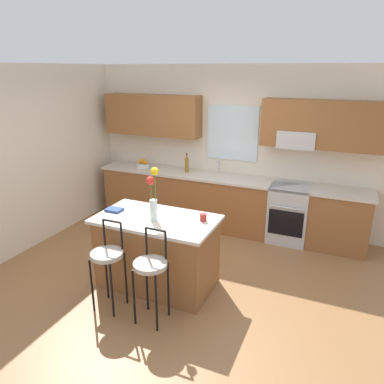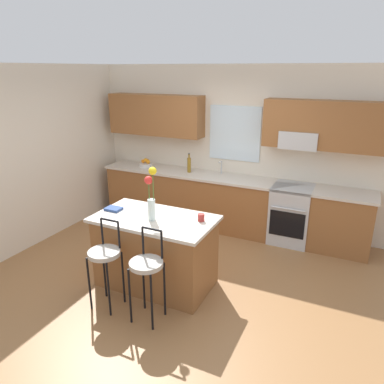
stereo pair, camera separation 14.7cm
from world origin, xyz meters
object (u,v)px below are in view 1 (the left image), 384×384
at_px(bar_stool_near, 108,258).
at_px(flower_vase, 153,195).
at_px(mug_ceramic, 203,217).
at_px(cookbook, 114,210).
at_px(kitchen_island, 157,252).
at_px(oven_range, 289,213).
at_px(bar_stool_middle, 151,268).
at_px(fruit_bowl_oranges, 143,164).
at_px(bottle_olive_oil, 187,165).

height_order(bar_stool_near, flower_vase, flower_vase).
distance_m(mug_ceramic, cookbook, 1.16).
bearing_deg(kitchen_island, bar_stool_near, -113.57).
distance_m(oven_range, bar_stool_middle, 2.80).
xyz_separation_m(mug_ceramic, cookbook, (-1.15, -0.16, -0.03)).
distance_m(bar_stool_near, mug_ceramic, 1.18).
height_order(oven_range, bar_stool_near, bar_stool_near).
bearing_deg(bar_stool_middle, bar_stool_near, 180.00).
bearing_deg(kitchen_island, fruit_bowl_oranges, 124.60).
height_order(bar_stool_middle, cookbook, bar_stool_middle).
bearing_deg(mug_ceramic, kitchen_island, -165.28).
bearing_deg(mug_ceramic, bar_stool_middle, -109.84).
distance_m(kitchen_island, bottle_olive_oil, 2.14).
bearing_deg(kitchen_island, bar_stool_middle, -66.43).
relative_size(oven_range, cookbook, 4.60).
relative_size(bar_stool_near, mug_ceramic, 11.58).
bearing_deg(oven_range, bottle_olive_oil, 179.21).
distance_m(kitchen_island, cookbook, 0.76).
xyz_separation_m(bar_stool_near, bottle_olive_oil, (-0.22, 2.62, 0.42)).
distance_m(bar_stool_middle, cookbook, 1.11).
height_order(oven_range, cookbook, cookbook).
relative_size(flower_vase, cookbook, 3.27).
bearing_deg(oven_range, bar_stool_near, -121.13).
distance_m(bar_stool_near, bottle_olive_oil, 2.67).
relative_size(mug_ceramic, cookbook, 0.45).
distance_m(cookbook, bottle_olive_oil, 2.01).
distance_m(oven_range, cookbook, 2.78).
distance_m(kitchen_island, mug_ceramic, 0.76).
relative_size(oven_range, bar_stool_near, 0.88).
bearing_deg(cookbook, fruit_bowl_oranges, 111.31).
height_order(flower_vase, bottle_olive_oil, flower_vase).
bearing_deg(bar_stool_middle, mug_ceramic, 70.16).
distance_m(flower_vase, bottle_olive_oil, 2.14).
bearing_deg(bar_stool_near, fruit_bowl_oranges, 112.77).
xyz_separation_m(bar_stool_near, flower_vase, (0.29, 0.56, 0.60)).
xyz_separation_m(bar_stool_near, mug_ceramic, (0.83, 0.78, 0.33)).
bearing_deg(flower_vase, bar_stool_near, -117.32).
xyz_separation_m(cookbook, fruit_bowl_oranges, (-0.78, 2.01, 0.03)).
bearing_deg(cookbook, oven_range, 46.39).
relative_size(bar_stool_near, bottle_olive_oil, 3.13).
relative_size(kitchen_island, bar_stool_near, 1.41).
bearing_deg(bar_stool_near, mug_ceramic, 43.08).
xyz_separation_m(oven_range, kitchen_island, (-1.29, -1.97, 0.00)).
relative_size(oven_range, kitchen_island, 0.63).
relative_size(cookbook, bottle_olive_oil, 0.60).
bearing_deg(oven_range, mug_ceramic, -112.08).
bearing_deg(flower_vase, bottle_olive_oil, 103.82).
relative_size(bar_stool_near, bar_stool_middle, 1.00).
bearing_deg(oven_range, cookbook, -133.61).
xyz_separation_m(bar_stool_middle, bottle_olive_oil, (-0.77, 2.62, 0.42)).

